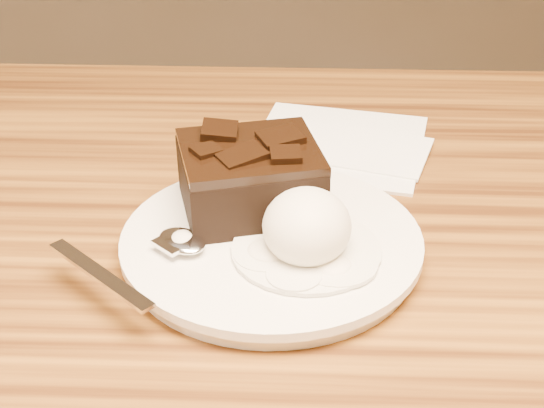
{
  "coord_description": "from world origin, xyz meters",
  "views": [
    {
      "loc": [
        0.07,
        -0.49,
        1.11
      ],
      "look_at": [
        0.04,
        0.04,
        0.79
      ],
      "focal_mm": 56.59,
      "sensor_mm": 36.0,
      "label": 1
    }
  ],
  "objects_px": {
    "brownie": "(250,182)",
    "napkin": "(338,144)",
    "ice_cream_scoop": "(307,226)",
    "plate": "(271,247)",
    "spoon": "(182,243)"
  },
  "relations": [
    {
      "from": "plate",
      "to": "brownie",
      "type": "height_order",
      "value": "brownie"
    },
    {
      "from": "ice_cream_scoop",
      "to": "spoon",
      "type": "distance_m",
      "value": 0.09
    },
    {
      "from": "brownie",
      "to": "spoon",
      "type": "distance_m",
      "value": 0.07
    },
    {
      "from": "brownie",
      "to": "napkin",
      "type": "xyz_separation_m",
      "value": [
        0.07,
        0.14,
        -0.04
      ]
    },
    {
      "from": "brownie",
      "to": "napkin",
      "type": "height_order",
      "value": "brownie"
    },
    {
      "from": "brownie",
      "to": "plate",
      "type": "bearing_deg",
      "value": -65.82
    },
    {
      "from": "ice_cream_scoop",
      "to": "napkin",
      "type": "relative_size",
      "value": 0.44
    },
    {
      "from": "brownie",
      "to": "napkin",
      "type": "bearing_deg",
      "value": 63.36
    },
    {
      "from": "spoon",
      "to": "plate",
      "type": "bearing_deg",
      "value": -32.01
    },
    {
      "from": "napkin",
      "to": "spoon",
      "type": "bearing_deg",
      "value": -120.5
    },
    {
      "from": "brownie",
      "to": "ice_cream_scoop",
      "type": "distance_m",
      "value": 0.07
    },
    {
      "from": "brownie",
      "to": "napkin",
      "type": "relative_size",
      "value": 0.66
    },
    {
      "from": "plate",
      "to": "napkin",
      "type": "height_order",
      "value": "plate"
    },
    {
      "from": "spoon",
      "to": "napkin",
      "type": "relative_size",
      "value": 1.05
    },
    {
      "from": "ice_cream_scoop",
      "to": "plate",
      "type": "bearing_deg",
      "value": 142.22
    }
  ]
}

